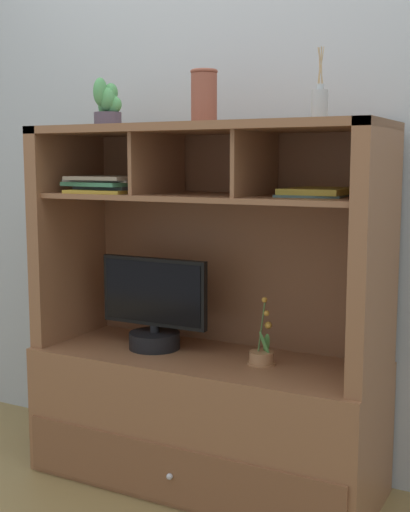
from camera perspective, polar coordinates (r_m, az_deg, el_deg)
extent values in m
cube|color=olive|center=(2.91, 0.00, -18.31)|extent=(6.00, 6.00, 0.02)
cube|color=#AEB5BB|center=(2.88, 2.75, 10.34)|extent=(6.00, 0.02, 2.80)
cube|color=#8F5C3C|center=(2.81, 0.00, -13.37)|extent=(1.38, 0.52, 0.52)
cube|color=brown|center=(2.64, -2.84, -17.81)|extent=(1.32, 0.01, 0.22)
sphere|color=silver|center=(2.64, -2.98, -17.90)|extent=(0.02, 0.02, 0.02)
cube|color=#8F5C3C|center=(3.00, -11.21, 1.81)|extent=(0.06, 0.47, 0.90)
cube|color=#8F5C3C|center=(2.40, 14.06, 0.23)|extent=(0.06, 0.47, 0.90)
cube|color=brown|center=(2.83, 2.13, 1.31)|extent=(1.32, 0.02, 0.87)
cube|color=#8F5C3C|center=(2.62, 0.00, 10.59)|extent=(1.38, 0.47, 0.03)
cube|color=#8F5C3C|center=(2.62, 0.00, 4.95)|extent=(1.26, 0.42, 0.02)
cube|color=#8F5C3C|center=(2.72, -3.94, 7.70)|extent=(0.02, 0.40, 0.23)
cube|color=#8F5C3C|center=(2.52, 4.25, 7.69)|extent=(0.02, 0.40, 0.23)
cylinder|color=black|center=(2.82, -4.23, -7.02)|extent=(0.21, 0.21, 0.07)
cylinder|color=black|center=(2.81, -4.24, -6.07)|extent=(0.04, 0.04, 0.03)
cube|color=black|center=(2.77, -4.27, -2.99)|extent=(0.47, 0.03, 0.28)
cube|color=black|center=(2.76, -4.45, -3.05)|extent=(0.44, 0.00, 0.25)
cylinder|color=#A8754D|center=(2.61, 4.72, -8.46)|extent=(0.09, 0.09, 0.05)
cylinder|color=#A8754D|center=(2.61, 4.72, -8.89)|extent=(0.11, 0.11, 0.01)
cylinder|color=#4C6B38|center=(2.58, 4.76, -5.82)|extent=(0.03, 0.01, 0.20)
sphere|color=gold|center=(2.59, 5.30, -5.77)|extent=(0.03, 0.03, 0.03)
sphere|color=gold|center=(2.56, 5.16, -4.78)|extent=(0.02, 0.02, 0.02)
sphere|color=gold|center=(2.55, 4.99, -3.67)|extent=(0.02, 0.02, 0.02)
ellipsoid|color=#549B4E|center=(2.58, 5.01, -7.40)|extent=(0.05, 0.06, 0.12)
ellipsoid|color=#549B4E|center=(2.60, 5.18, -7.30)|extent=(0.05, 0.06, 0.09)
cube|color=#4A6967|center=(2.51, 9.11, 5.04)|extent=(0.26, 0.31, 0.01)
cube|color=gold|center=(2.51, 9.55, 5.38)|extent=(0.23, 0.30, 0.02)
cube|color=gold|center=(2.80, -7.89, 5.41)|extent=(0.27, 0.32, 0.01)
cube|color=#333B42|center=(2.81, -7.57, 5.70)|extent=(0.26, 0.24, 0.01)
cube|color=#3F7F5A|center=(2.80, -7.99, 6.00)|extent=(0.32, 0.30, 0.02)
cube|color=gray|center=(2.81, -8.01, 6.26)|extent=(0.31, 0.21, 0.01)
cube|color=gray|center=(2.80, -7.71, 6.49)|extent=(0.28, 0.31, 0.01)
cylinder|color=#ABB2B5|center=(2.45, 9.55, 12.27)|extent=(0.06, 0.06, 0.11)
cylinder|color=#ABB2B5|center=(2.45, 9.58, 13.74)|extent=(0.03, 0.03, 0.02)
cylinder|color=tan|center=(2.46, 9.71, 15.18)|extent=(0.00, 0.02, 0.14)
cylinder|color=tan|center=(2.46, 9.67, 15.17)|extent=(0.02, 0.01, 0.14)
cylinder|color=tan|center=(2.46, 9.56, 15.17)|extent=(0.01, 0.01, 0.14)
cylinder|color=tan|center=(2.46, 9.52, 15.18)|extent=(0.01, 0.02, 0.14)
cylinder|color=tan|center=(2.45, 9.61, 15.19)|extent=(0.02, 0.01, 0.14)
cylinder|color=#4E4253|center=(2.86, -8.07, 11.19)|extent=(0.11, 0.11, 0.06)
cylinder|color=#4E4253|center=(2.86, -8.06, 10.67)|extent=(0.13, 0.13, 0.01)
ellipsoid|color=#4E9A57|center=(2.85, -7.69, 12.40)|extent=(0.08, 0.05, 0.07)
ellipsoid|color=#4E9A57|center=(2.88, -7.84, 13.36)|extent=(0.05, 0.06, 0.07)
ellipsoid|color=#4E9A57|center=(2.88, -8.04, 13.21)|extent=(0.07, 0.07, 0.07)
ellipsoid|color=#4E9A57|center=(2.88, -8.41, 12.53)|extent=(0.05, 0.06, 0.13)
ellipsoid|color=#4E9A57|center=(2.85, -8.72, 13.38)|extent=(0.05, 0.07, 0.11)
ellipsoid|color=#4E9A57|center=(2.85, -8.20, 12.85)|extent=(0.07, 0.06, 0.09)
cylinder|color=brown|center=(2.62, -0.08, 12.96)|extent=(0.10, 0.10, 0.19)
torus|color=brown|center=(2.63, -0.08, 15.15)|extent=(0.10, 0.10, 0.01)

